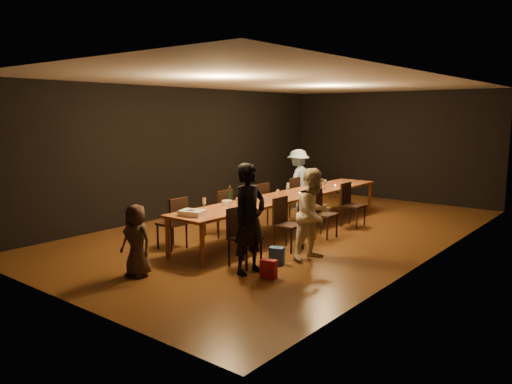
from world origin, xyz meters
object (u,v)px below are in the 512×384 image
Objects in this scene: chair_right_2 at (324,214)px; plate_stack at (227,203)px; ice_bucket at (318,184)px; man_blue at (298,180)px; chair_left_2 at (256,204)px; birthday_cake at (192,213)px; chair_right_1 at (289,224)px; table at (288,197)px; chair_left_3 at (288,197)px; chair_left_0 at (172,223)px; champagne_bottle at (230,194)px; chair_right_0 at (245,237)px; woman_tan at (314,214)px; woman_birthday at (249,219)px; child at (136,240)px; chair_right_3 at (353,205)px; chair_left_1 at (218,212)px.

chair_right_2 is 2.01m from plate_stack.
ice_bucket is (0.23, 2.69, 0.07)m from plate_stack.
man_blue is (-2.00, 2.06, 0.29)m from chair_right_2.
birthday_cake is (0.83, -2.69, 0.33)m from chair_left_2.
chair_left_2 is (-1.70, 1.20, 0.00)m from chair_right_1.
table is 1.73m from plate_stack.
chair_left_3 reaches higher than birthday_cake.
champagne_bottle is at bearing -27.44° from chair_left_0.
chair_left_3 is (0.00, 3.60, 0.00)m from chair_left_0.
chair_right_0 is 1.00× the size of chair_right_2.
chair_left_0 is 0.61× the size of man_blue.
woman_tan is at bearing -138.08° from chair_left_3.
woman_birthday reaches higher than champagne_bottle.
chair_right_1 is 3.85× the size of ice_bucket.
chair_left_3 is 5.00× the size of plate_stack.
chair_left_2 is 0.86× the size of child.
chair_right_1 is (0.85, -1.20, -0.24)m from table.
table is 6.45× the size of chair_left_2.
table is 6.45× the size of chair_right_2.
man_blue is at bearing -113.35° from chair_right_3.
plate_stack is at bearing -56.76° from champagne_bottle.
chair_left_1 is 2.93× the size of champagne_bottle.
woman_tan reaches higher than plate_stack.
chair_left_0 is 2.40m from chair_left_2.
ice_bucket is (-0.76, -0.23, 0.41)m from chair_right_3.
child is at bearing -91.51° from table.
woman_tan is at bearing -94.90° from chair_left_1.
woman_birthday reaches higher than man_blue.
chair_right_2 is 1.70m from chair_left_2.
table is 6.45× the size of chair_right_0.
woman_birthday is at bearing 23.50° from man_blue.
table is at bearing 76.53° from champagne_bottle.
champagne_bottle is at bearing -24.44° from chair_right_3.
man_blue is 3.92m from plate_stack.
table is 3.96× the size of man_blue.
chair_right_3 is (0.00, 3.60, 0.00)m from chair_right_0.
chair_right_0 is 1.70m from chair_left_0.
table is at bearing 80.64° from child.
plate_stack is (-0.99, -1.72, 0.34)m from chair_right_2.
man_blue is 3.36× the size of birthday_cake.
chair_right_1 is 2.08m from chair_left_0.
woman_birthday reaches higher than chair_left_1.
chair_left_3 is at bearing -90.00° from chair_right_3.
child reaches higher than chair_left_1.
chair_left_3 is 1.05m from ice_bucket.
woman_tan is at bearing 24.63° from birthday_cake.
chair_right_3 is at bearing 64.28° from man_blue.
man_blue reaches higher than chair_left_2.
chair_left_3 is at bearing 90.75° from child.
chair_right_0 and chair_left_1 have the same top height.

